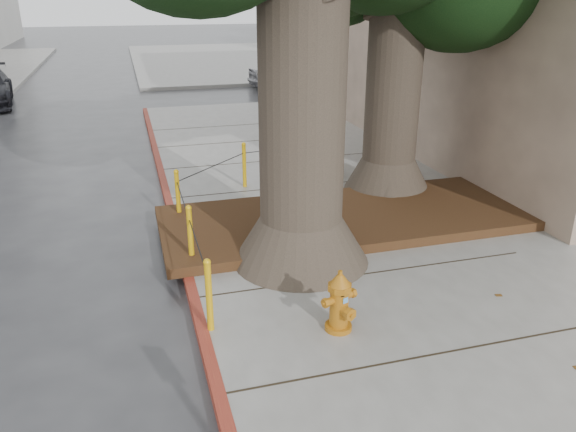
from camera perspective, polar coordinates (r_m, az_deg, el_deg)
name	(u,v)px	position (r m, az deg, el deg)	size (l,w,h in m)	color
ground	(398,372)	(6.59, 11.14, -15.31)	(140.00, 140.00, 0.00)	#28282B
sidewalk_far	(267,58)	(35.86, -2.17, 15.71)	(16.00, 20.00, 0.15)	slate
curb_red	(190,285)	(8.10, -9.92, -6.95)	(0.14, 26.00, 0.16)	maroon
planter_bed	(346,218)	(9.91, 5.87, -0.20)	(6.40, 2.60, 0.16)	black
bollard_ring	(241,195)	(9.71, -4.82, 2.10)	(3.79, 5.39, 0.95)	#D79F0B
fire_hydrant	(339,302)	(6.72, 5.25, -8.65)	(0.42, 0.41, 0.79)	#B36812
car_silver	(289,73)	(25.13, 0.15, 14.29)	(1.43, 3.55, 1.21)	#97979B
car_red	(455,74)	(26.22, 16.56, 13.68)	(1.23, 3.52, 1.16)	maroon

